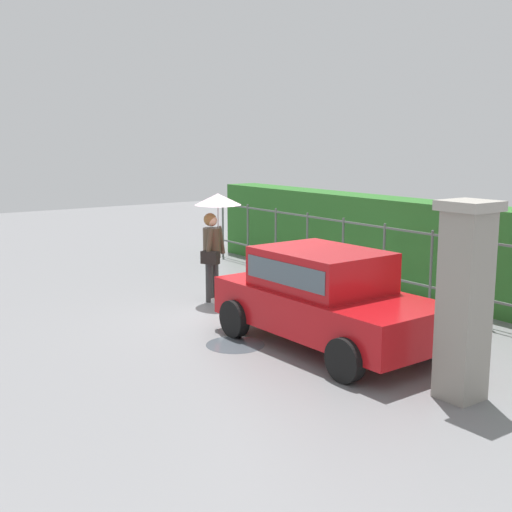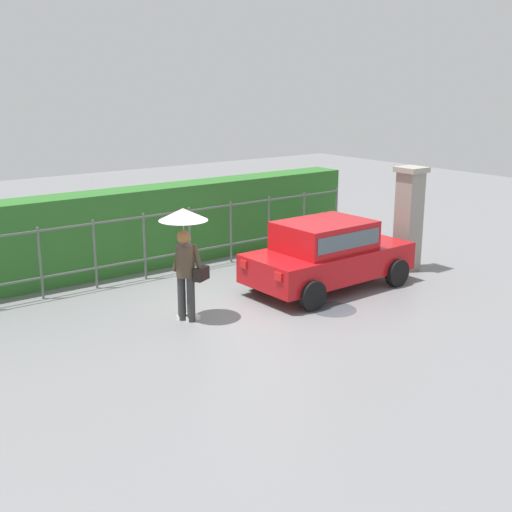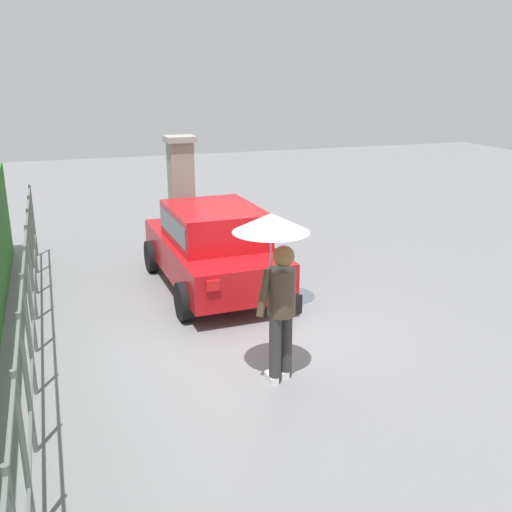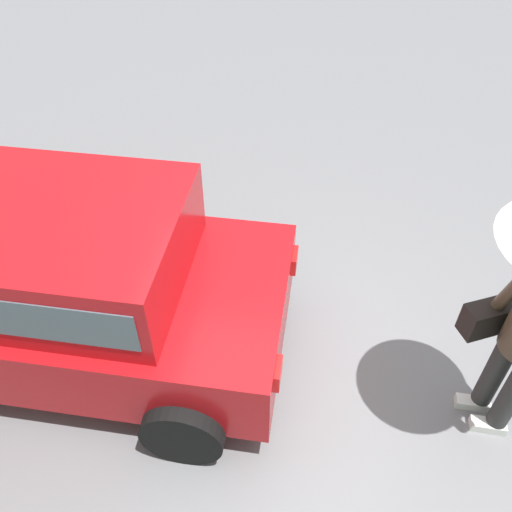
% 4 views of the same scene
% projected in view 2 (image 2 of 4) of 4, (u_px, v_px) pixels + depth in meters
% --- Properties ---
extents(ground_plane, '(40.00, 40.00, 0.00)m').
position_uv_depth(ground_plane, '(254.00, 302.00, 13.21)').
color(ground_plane, slate).
extents(car, '(3.77, 1.93, 1.48)m').
position_uv_depth(car, '(327.00, 252.00, 13.90)').
color(car, '#B71116').
rests_on(car, ground).
extents(pedestrian, '(0.90, 0.90, 2.10)m').
position_uv_depth(pedestrian, '(185.00, 240.00, 11.89)').
color(pedestrian, '#333333').
rests_on(pedestrian, ground).
extents(gate_pillar, '(0.60, 0.60, 2.42)m').
position_uv_depth(gate_pillar, '(409.00, 218.00, 15.24)').
color(gate_pillar, gray).
rests_on(gate_pillar, ground).
extents(fence_section, '(10.60, 0.05, 1.50)m').
position_uv_depth(fence_section, '(168.00, 239.00, 14.92)').
color(fence_section, '#59605B').
rests_on(fence_section, ground).
extents(hedge_row, '(11.55, 0.90, 1.90)m').
position_uv_depth(hedge_row, '(148.00, 227.00, 15.60)').
color(hedge_row, '#2D6B28').
rests_on(hedge_row, ground).
extents(puddle_near, '(0.91, 0.91, 0.00)m').
position_uv_depth(puddle_near, '(333.00, 309.00, 12.80)').
color(puddle_near, '#4C545B').
rests_on(puddle_near, ground).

